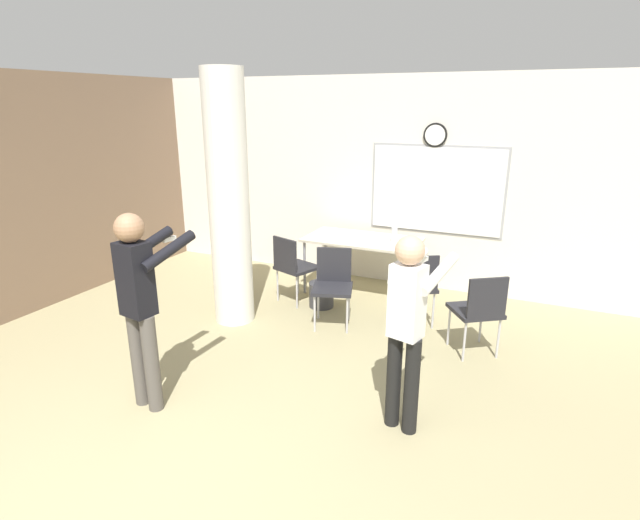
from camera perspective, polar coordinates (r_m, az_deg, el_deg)
wall_left_accent at (r=6.96m, az=-29.40°, el=6.69°), size 0.12×7.00×2.80m
wall_back at (r=6.99m, az=7.22°, el=8.83°), size 8.00×0.15×2.80m
support_pillar at (r=5.61m, az=-10.38°, el=6.55°), size 0.45×0.45×2.80m
folding_table at (r=6.55m, az=4.86°, el=2.04°), size 1.48×0.80×0.75m
bottle_on_table at (r=6.41m, az=8.49°, el=3.00°), size 0.08×0.08×0.27m
waste_bin at (r=6.23m, az=0.16°, el=-3.97°), size 0.31×0.31×0.31m
chair_table_right at (r=5.70m, az=10.96°, el=-2.61°), size 0.60×0.60×0.87m
chair_table_left at (r=6.25m, az=-3.11°, el=-0.48°), size 0.56×0.56×0.87m
chair_table_front at (r=5.65m, az=1.49°, el=-2.48°), size 0.56×0.56×0.87m
chair_mid_room at (r=5.18m, az=17.73°, el=-5.24°), size 0.61×0.61×0.87m
person_playing_front at (r=4.21m, az=-19.85°, el=-3.99°), size 0.43×0.67×1.66m
person_playing_side at (r=3.76m, az=10.00°, el=-6.67°), size 0.45×0.65×1.56m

